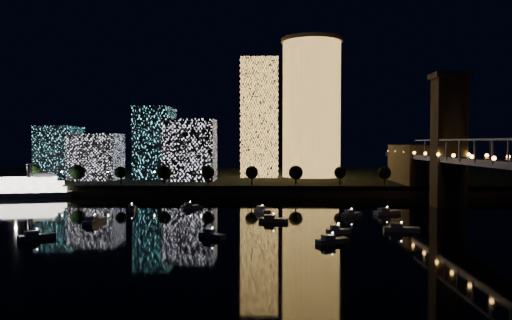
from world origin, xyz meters
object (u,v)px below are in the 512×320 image
(truss_bridge, at_px, (508,170))
(riverboat, at_px, (10,189))
(tower_cylindrical, at_px, (312,108))
(tower_rectangular, at_px, (260,118))

(truss_bridge, distance_m, riverboat, 195.02)
(truss_bridge, bearing_deg, tower_cylindrical, 107.52)
(tower_rectangular, relative_size, truss_bridge, 0.25)
(truss_bridge, bearing_deg, tower_rectangular, 117.75)
(tower_rectangular, height_order, truss_bridge, tower_rectangular)
(tower_cylindrical, height_order, tower_rectangular, tower_cylindrical)
(tower_cylindrical, distance_m, tower_rectangular, 29.58)
(tower_cylindrical, relative_size, riverboat, 1.49)
(tower_cylindrical, bearing_deg, truss_bridge, -72.48)
(tower_cylindrical, bearing_deg, tower_rectangular, 179.71)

